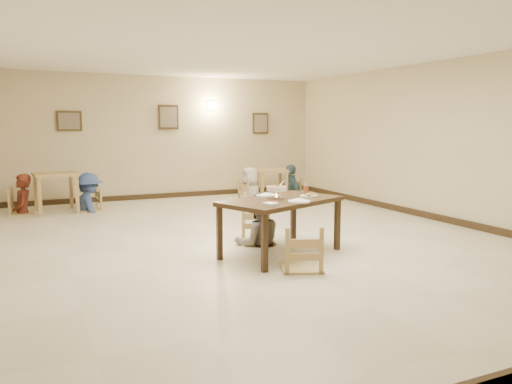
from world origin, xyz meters
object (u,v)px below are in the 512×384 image
bg_diner_d (291,164)px  bg_table_right (271,175)px  bg_chair_rl (251,180)px  chair_near (302,227)px  bg_table_left (55,179)px  bg_chair_lr (89,189)px  bg_diner_a (21,174)px  bg_chair_ll (22,190)px  bg_diner_c (251,167)px  drink_glass (306,189)px  chair_far (258,209)px  bg_diner_b (88,173)px  curry_warmer (277,189)px  main_table (281,205)px  main_diner (258,194)px  bg_chair_rr (291,179)px

bg_diner_d → bg_table_right: bearing=91.6°
bg_chair_rl → chair_near: bearing=151.2°
bg_table_left → bg_chair_lr: bg_chair_lr is taller
chair_near → bg_diner_a: bearing=-39.7°
chair_near → bg_chair_ll: size_ratio=1.06×
bg_chair_lr → bg_diner_c: size_ratio=0.59×
drink_glass → chair_near: bearing=-122.2°
drink_glass → chair_far: bearing=141.6°
chair_far → bg_table_left: (-2.70, 4.19, 0.17)m
bg_diner_c → bg_diner_d: (1.16, 0.10, 0.03)m
bg_chair_ll → bg_diner_b: size_ratio=0.63×
curry_warmer → chair_near: bearing=-92.6°
main_table → main_diner: (-0.03, 0.69, 0.06)m
chair_near → bg_chair_rr: chair_near is taller
chair_far → bg_diner_a: 5.43m
bg_table_left → bg_chair_ll: bearing=173.5°
chair_near → bg_chair_lr: (-1.96, 5.71, -0.07)m
bg_chair_lr → bg_diner_a: bg_diner_a is taller
bg_chair_lr → bg_diner_b: 0.34m
main_table → bg_chair_ll: (-3.34, 5.05, -0.20)m
bg_table_right → bg_chair_ll: bearing=178.7°
main_diner → bg_chair_rr: main_diner is taller
main_table → bg_diner_c: size_ratio=1.20×
bg_chair_ll → bg_chair_lr: bearing=-87.2°
drink_glass → bg_chair_rl: size_ratio=0.16×
bg_table_right → bg_diner_c: size_ratio=0.54×
curry_warmer → bg_diner_c: 5.17m
bg_diner_a → bg_chair_ll: bearing=-46.2°
bg_chair_lr → main_table: bearing=14.5°
chair_far → bg_chair_ll: size_ratio=1.03×
curry_warmer → bg_diner_a: bearing=123.1°
main_diner → bg_chair_lr: size_ratio=1.64×
bg_chair_ll → curry_warmer: bearing=-139.9°
curry_warmer → bg_chair_lr: curry_warmer is taller
bg_diner_b → chair_near: bearing=-176.7°
drink_glass → bg_diner_b: (-2.64, 4.63, -0.05)m
curry_warmer → bg_chair_rr: (2.91, 4.96, -0.49)m
main_table → bg_chair_lr: bg_chair_lr is taller
chair_near → drink_glass: (0.68, 1.08, 0.32)m
drink_glass → bg_diner_a: 6.14m
main_table → main_diner: main_diner is taller
bg_chair_lr → bg_diner_c: bearing=81.0°
bg_table_left → bg_diner_b: bg_diner_b is taller
bg_table_left → bg_diner_c: 4.39m
chair_near → curry_warmer: chair_near is taller
bg_table_right → bg_chair_lr: size_ratio=0.92×
bg_chair_rl → bg_diner_b: 3.75m
drink_glass → bg_chair_ll: bg_chair_ll is taller
chair_far → bg_diner_b: bearing=132.0°
bg_table_right → bg_diner_b: bg_diner_b is taller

